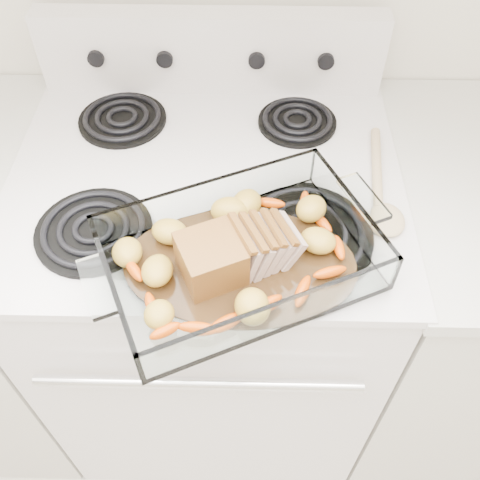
{
  "coord_description": "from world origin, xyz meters",
  "views": [
    {
      "loc": [
        0.09,
        0.88,
        1.67
      ],
      "look_at": [
        0.07,
        1.44,
        0.99
      ],
      "focal_mm": 40.0,
      "sensor_mm": 36.0,
      "label": 1
    }
  ],
  "objects_px": {
    "electric_range": "(214,299)",
    "pork_roast": "(228,250)",
    "baking_dish": "(240,260)",
    "counter_right": "(465,307)"
  },
  "relations": [
    {
      "from": "electric_range",
      "to": "pork_roast",
      "type": "distance_m",
      "value": 0.56
    },
    {
      "from": "electric_range",
      "to": "pork_roast",
      "type": "relative_size",
      "value": 5.65
    },
    {
      "from": "electric_range",
      "to": "baking_dish",
      "type": "xyz_separation_m",
      "value": [
        0.07,
        -0.24,
        0.48
      ]
    },
    {
      "from": "electric_range",
      "to": "baking_dish",
      "type": "bearing_deg",
      "value": -72.86
    },
    {
      "from": "baking_dish",
      "to": "counter_right",
      "type": "bearing_deg",
      "value": -2.48
    },
    {
      "from": "electric_range",
      "to": "pork_roast",
      "type": "xyz_separation_m",
      "value": [
        0.05,
        -0.24,
        0.51
      ]
    },
    {
      "from": "pork_roast",
      "to": "electric_range",
      "type": "bearing_deg",
      "value": 110.59
    },
    {
      "from": "baking_dish",
      "to": "pork_roast",
      "type": "relative_size",
      "value": 2.15
    },
    {
      "from": "baking_dish",
      "to": "pork_roast",
      "type": "xyz_separation_m",
      "value": [
        -0.02,
        0.0,
        0.02
      ]
    },
    {
      "from": "counter_right",
      "to": "baking_dish",
      "type": "distance_m",
      "value": 0.81
    }
  ]
}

